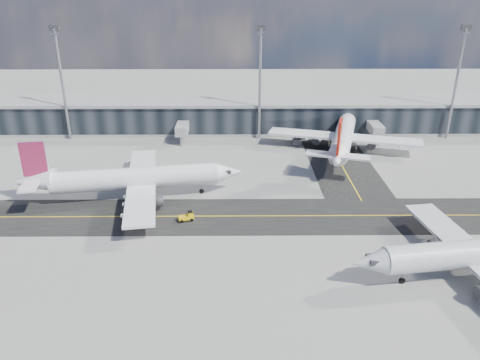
{
  "coord_description": "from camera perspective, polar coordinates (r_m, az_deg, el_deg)",
  "views": [
    {
      "loc": [
        -6.07,
        -70.4,
        39.42
      ],
      "look_at": [
        -5.39,
        8.77,
        5.0
      ],
      "focal_mm": 35.0,
      "sensor_mm": 36.0,
      "label": 1
    }
  ],
  "objects": [
    {
      "name": "airliner_redtail",
      "position": [
        116.35,
        12.52,
        5.35
      ],
      "size": [
        37.08,
        43.06,
        12.96
      ],
      "rotation": [
        0.0,
        0.0,
        -0.28
      ],
      "color": "white",
      "rests_on": "ground"
    },
    {
      "name": "service_van",
      "position": [
        121.79,
        6.99,
        4.79
      ],
      "size": [
        2.74,
        5.34,
        1.44
      ],
      "primitive_type": "imported",
      "rotation": [
        0.0,
        0.0,
        -0.07
      ],
      "color": "white",
      "rests_on": "ground"
    },
    {
      "name": "floodlight_masts",
      "position": [
        120.92,
        2.45,
        12.12
      ],
      "size": [
        102.5,
        0.7,
        28.9
      ],
      "color": "gray",
      "rests_on": "ground"
    },
    {
      "name": "airliner_af",
      "position": [
        91.52,
        -12.99,
        0.16
      ],
      "size": [
        41.84,
        35.82,
        12.4
      ],
      "rotation": [
        0.0,
        0.0,
        -1.42
      ],
      "color": "white",
      "rests_on": "ground"
    },
    {
      "name": "baggage_tug",
      "position": [
        82.85,
        -6.43,
        -4.42
      ],
      "size": [
        2.89,
        2.0,
        1.65
      ],
      "rotation": [
        0.0,
        0.0,
        -1.28
      ],
      "color": "yellow",
      "rests_on": "ground"
    },
    {
      "name": "ground",
      "position": [
        80.91,
        3.9,
        -5.72
      ],
      "size": [
        300.0,
        300.0,
        0.0
      ],
      "primitive_type": "plane",
      "color": "gray",
      "rests_on": "ground"
    },
    {
      "name": "taxiway_lanes",
      "position": [
        90.75,
        5.88,
        -2.37
      ],
      "size": [
        180.0,
        63.0,
        0.03
      ],
      "color": "black",
      "rests_on": "ground"
    },
    {
      "name": "terminal_concourse",
      "position": [
        130.36,
        2.24,
        7.76
      ],
      "size": [
        152.0,
        19.8,
        8.8
      ],
      "color": "black",
      "rests_on": "ground"
    }
  ]
}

